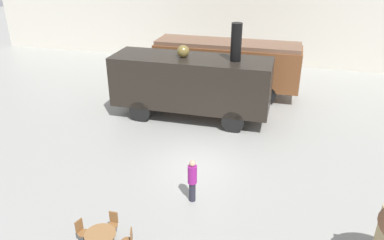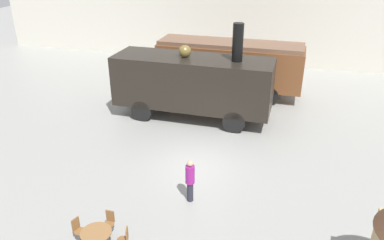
{
  "view_description": "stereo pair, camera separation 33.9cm",
  "coord_description": "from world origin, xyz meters",
  "px_view_note": "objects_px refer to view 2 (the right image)",
  "views": [
    {
      "loc": [
        3.37,
        -13.52,
        8.7
      ],
      "look_at": [
        -0.5,
        1.0,
        1.6
      ],
      "focal_mm": 35.0,
      "sensor_mm": 36.0,
      "label": 1
    },
    {
      "loc": [
        3.7,
        -13.43,
        8.7
      ],
      "look_at": [
        -0.5,
        1.0,
        1.6
      ],
      "focal_mm": 35.0,
      "sensor_mm": 36.0,
      "label": 2
    }
  ],
  "objects_px": {
    "visitor_person": "(190,179)",
    "cafe_chair_0": "(110,221)",
    "passenger_coach_wooden": "(230,63)",
    "cafe_table_near": "(96,236)",
    "steam_locomotive": "(193,82)"
  },
  "relations": [
    {
      "from": "visitor_person",
      "to": "cafe_chair_0",
      "type": "bearing_deg",
      "value": -129.8
    },
    {
      "from": "passenger_coach_wooden",
      "to": "visitor_person",
      "type": "distance_m",
      "value": 11.33
    },
    {
      "from": "cafe_table_near",
      "to": "visitor_person",
      "type": "xyz_separation_m",
      "value": [
        2.01,
        3.28,
        0.31
      ]
    },
    {
      "from": "steam_locomotive",
      "to": "cafe_chair_0",
      "type": "height_order",
      "value": "steam_locomotive"
    },
    {
      "from": "passenger_coach_wooden",
      "to": "visitor_person",
      "type": "height_order",
      "value": "passenger_coach_wooden"
    },
    {
      "from": "visitor_person",
      "to": "cafe_table_near",
      "type": "bearing_deg",
      "value": -121.54
    },
    {
      "from": "steam_locomotive",
      "to": "cafe_chair_0",
      "type": "distance_m",
      "value": 9.72
    },
    {
      "from": "cafe_table_near",
      "to": "cafe_chair_0",
      "type": "relative_size",
      "value": 1.1
    },
    {
      "from": "steam_locomotive",
      "to": "cafe_chair_0",
      "type": "bearing_deg",
      "value": -90.41
    },
    {
      "from": "cafe_chair_0",
      "to": "steam_locomotive",
      "type": "bearing_deg",
      "value": 178.78
    },
    {
      "from": "cafe_table_near",
      "to": "cafe_chair_0",
      "type": "height_order",
      "value": "cafe_chair_0"
    },
    {
      "from": "steam_locomotive",
      "to": "cafe_chair_0",
      "type": "xyz_separation_m",
      "value": [
        -0.07,
        -9.59,
        -1.57
      ]
    },
    {
      "from": "passenger_coach_wooden",
      "to": "visitor_person",
      "type": "xyz_separation_m",
      "value": [
        0.78,
        -11.25,
        -1.06
      ]
    },
    {
      "from": "cafe_table_near",
      "to": "passenger_coach_wooden",
      "type": "bearing_deg",
      "value": 85.15
    },
    {
      "from": "passenger_coach_wooden",
      "to": "cafe_chair_0",
      "type": "bearing_deg",
      "value": -95.2
    }
  ]
}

